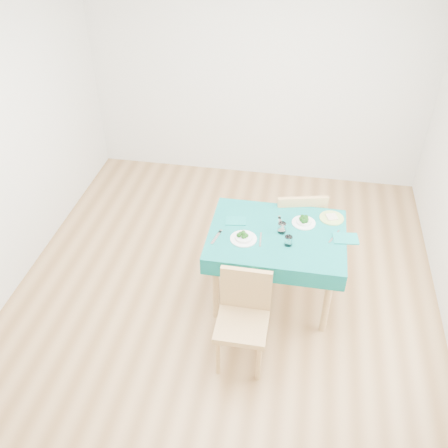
% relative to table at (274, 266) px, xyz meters
% --- Properties ---
extents(room_shell, '(4.02, 4.52, 2.73)m').
position_rel_table_xyz_m(room_shell, '(-0.45, -0.07, 0.97)').
color(room_shell, olive).
rests_on(room_shell, ground).
extents(table, '(1.17, 0.89, 0.76)m').
position_rel_table_xyz_m(table, '(0.00, 0.00, 0.00)').
color(table, '#09645F').
rests_on(table, ground).
extents(chair_near, '(0.41, 0.44, 1.01)m').
position_rel_table_xyz_m(chair_near, '(-0.19, -0.78, 0.13)').
color(chair_near, tan).
rests_on(chair_near, ground).
extents(chair_far, '(0.57, 0.61, 1.17)m').
position_rel_table_xyz_m(chair_far, '(0.14, 0.66, 0.20)').
color(chair_far, tan).
rests_on(chair_far, ground).
extents(bowl_near, '(0.23, 0.23, 0.07)m').
position_rel_table_xyz_m(bowl_near, '(-0.28, -0.13, 0.41)').
color(bowl_near, white).
rests_on(bowl_near, table).
extents(bowl_far, '(0.21, 0.21, 0.06)m').
position_rel_table_xyz_m(bowl_far, '(0.22, 0.18, 0.41)').
color(bowl_far, white).
rests_on(bowl_far, table).
extents(fork_near, '(0.07, 0.19, 0.00)m').
position_rel_table_xyz_m(fork_near, '(-0.51, -0.15, 0.38)').
color(fork_near, silver).
rests_on(fork_near, table).
extents(knife_near, '(0.03, 0.19, 0.00)m').
position_rel_table_xyz_m(knife_near, '(-0.13, -0.11, 0.38)').
color(knife_near, silver).
rests_on(knife_near, table).
extents(fork_far, '(0.06, 0.19, 0.00)m').
position_rel_table_xyz_m(fork_far, '(0.02, 0.14, 0.38)').
color(fork_far, silver).
rests_on(fork_far, table).
extents(knife_far, '(0.10, 0.19, 0.00)m').
position_rel_table_xyz_m(knife_far, '(0.48, 0.04, 0.38)').
color(knife_far, silver).
rests_on(knife_far, table).
extents(napkin_near, '(0.20, 0.15, 0.01)m').
position_rel_table_xyz_m(napkin_near, '(-0.38, 0.11, 0.38)').
color(napkin_near, '#0D6E69').
rests_on(napkin_near, table).
extents(napkin_far, '(0.23, 0.17, 0.01)m').
position_rel_table_xyz_m(napkin_far, '(0.58, 0.02, 0.39)').
color(napkin_far, '#0D6E69').
rests_on(napkin_far, table).
extents(tumbler_center, '(0.07, 0.07, 0.09)m').
position_rel_table_xyz_m(tumbler_center, '(0.03, 0.03, 0.43)').
color(tumbler_center, white).
rests_on(tumbler_center, table).
extents(tumbler_side, '(0.07, 0.07, 0.09)m').
position_rel_table_xyz_m(tumbler_side, '(0.10, -0.13, 0.42)').
color(tumbler_side, white).
rests_on(tumbler_side, table).
extents(side_plate, '(0.22, 0.22, 0.01)m').
position_rel_table_xyz_m(side_plate, '(0.46, 0.30, 0.38)').
color(side_plate, '#A0BF5D').
rests_on(side_plate, table).
extents(bread_slice, '(0.12, 0.12, 0.01)m').
position_rel_table_xyz_m(bread_slice, '(0.46, 0.30, 0.40)').
color(bread_slice, beige).
rests_on(bread_slice, side_plate).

